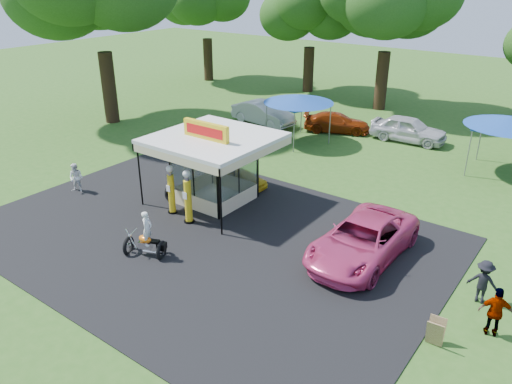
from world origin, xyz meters
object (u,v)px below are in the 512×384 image
Objects in this scene: gas_station_kiosk at (214,167)px; spectator_west at (76,178)px; bg_car_a at (263,113)px; bg_car_b at (337,122)px; gas_pump_right at (188,198)px; a_frame_sign at (435,332)px; spectator_east_b at (496,312)px; gas_pump_left at (171,191)px; motorcycle at (147,238)px; kiosk_car at (242,178)px; pink_sedan at (363,240)px; tent_east at (510,122)px; spectator_east_a at (483,282)px; tent_west at (299,99)px; bg_car_c at (408,129)px.

gas_station_kiosk is 3.45× the size of spectator_west.
bg_car_b is at bearing -67.73° from bg_car_a.
gas_pump_right is 11.85m from a_frame_sign.
bg_car_a is at bearing -56.25° from spectator_east_b.
spectator_east_b reaches higher than spectator_west.
bg_car_b is (-14.26, 16.27, -0.20)m from spectator_east_b.
gas_pump_left is 3.88m from motorcycle.
kiosk_car is at bearing 17.19° from spectator_west.
tent_east reaches higher than pink_sedan.
gas_pump_left is 9.15m from pink_sedan.
pink_sedan is (8.28, -2.84, 0.35)m from kiosk_car.
spectator_west is at bearing 7.01° from spectator_east_a.
motorcycle is 7.94m from kiosk_car.
tent_west reaches higher than spectator_east_a.
tent_west reaches higher than spectator_west.
spectator_east_a is at bearing -119.14° from bg_car_a.
bg_car_b is (-13.50, 14.67, -0.14)m from spectator_east_a.
bg_car_a reaches higher than spectator_east_a.
spectator_east_b is 0.35× the size of bg_car_a.
bg_car_c is at bearing 78.06° from gas_pump_right.
gas_pump_left is 0.94× the size of gas_pump_right.
tent_east is at bearing 9.72° from tent_west.
motorcycle is 0.45× the size of bg_car_b.
gas_pump_right is at bearing -123.78° from tent_east.
spectator_east_a is 18.44m from tent_west.
tent_west is (-14.56, 11.12, 2.09)m from spectator_east_a.
bg_car_a is (-7.16, 17.93, 0.03)m from motorcycle.
bg_car_a reaches higher than a_frame_sign.
bg_car_c is (10.72, 18.29, 0.06)m from spectator_west.
bg_car_a is (-18.25, 16.24, 0.36)m from a_frame_sign.
bg_car_a reaches higher than bg_car_b.
gas_pump_right is at bearing 79.58° from motorcycle.
pink_sedan is (7.69, 1.90, -0.42)m from gas_pump_right.
pink_sedan is 17.02m from bg_car_b.
gas_station_kiosk reaches higher than bg_car_b.
bg_car_c is (4.87, 0.93, 0.18)m from bg_car_b.
spectator_west is 14.77m from tent_west.
gas_pump_right is at bearing -165.17° from pink_sedan.
gas_pump_right reaches higher than spectator_west.
spectator_east_b is at bearing 45.33° from a_frame_sign.
tent_east is (6.34, -2.38, 2.16)m from bg_car_c.
motorcycle is 0.35× the size of pink_sedan.
bg_car_b is 4.33m from tent_west.
kiosk_car is (-0.00, 2.21, -1.30)m from gas_station_kiosk.
gas_pump_left is at bearing -85.69° from tent_west.
kiosk_car is 8.76m from pink_sedan.
gas_station_kiosk is 15.44m from bg_car_c.
a_frame_sign is 0.59× the size of spectator_west.
gas_pump_left is 1.18× the size of motorcycle.
gas_station_kiosk reaches higher than pink_sedan.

